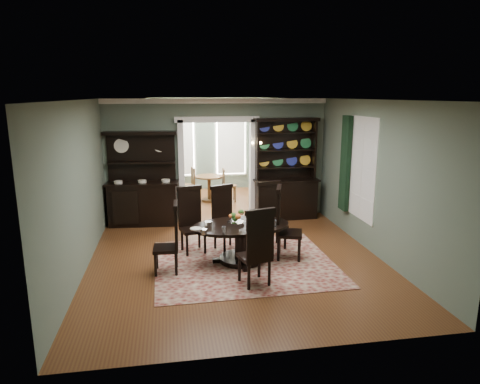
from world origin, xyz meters
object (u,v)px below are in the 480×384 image
at_px(sideboard, 143,193).
at_px(parlor_table, 209,185).
at_px(welsh_dresser, 286,182).
at_px(dining_table, 241,236).

relative_size(sideboard, parlor_table, 2.75).
distance_m(welsh_dresser, parlor_table, 2.73).
height_order(sideboard, parlor_table, sideboard).
bearing_deg(welsh_dresser, dining_table, -122.03).
distance_m(sideboard, welsh_dresser, 3.55).
distance_m(dining_table, sideboard, 3.39).
bearing_deg(parlor_table, dining_table, -88.46).
relative_size(dining_table, sideboard, 0.87).
bearing_deg(sideboard, dining_table, -50.64).
distance_m(dining_table, welsh_dresser, 3.24).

